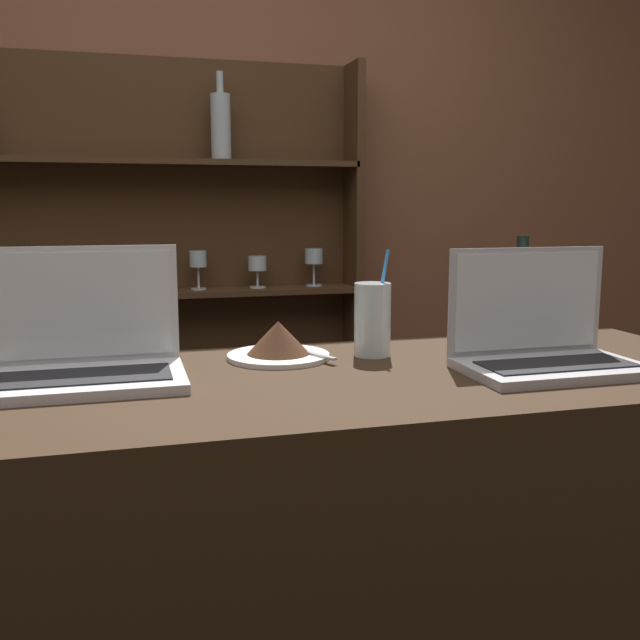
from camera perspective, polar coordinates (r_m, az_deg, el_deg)
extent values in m
cube|color=black|center=(1.49, -5.10, -23.78)|extent=(1.96, 0.62, 0.99)
cube|color=brown|center=(2.67, -11.08, 10.01)|extent=(7.00, 0.06, 2.70)
cube|color=#472D19|center=(2.71, 2.61, 0.72)|extent=(0.03, 0.18, 1.81)
cube|color=#472D19|center=(2.66, -12.07, 0.37)|extent=(1.40, 0.02, 1.81)
cube|color=#472D19|center=(2.66, -11.69, -7.62)|extent=(1.36, 0.18, 0.02)
cube|color=#472D19|center=(2.57, -12.02, 2.09)|extent=(1.36, 0.18, 0.02)
cube|color=#472D19|center=(2.55, -12.37, 12.22)|extent=(1.36, 0.18, 0.02)
cylinder|color=silver|center=(2.59, -23.85, 1.85)|extent=(0.06, 0.06, 0.01)
cylinder|color=silver|center=(2.59, -23.91, 2.73)|extent=(0.01, 0.01, 0.07)
cylinder|color=silver|center=(2.58, -24.00, 4.19)|extent=(0.06, 0.06, 0.06)
cylinder|color=silver|center=(2.57, -19.15, 2.07)|extent=(0.06, 0.06, 0.01)
cylinder|color=silver|center=(2.56, -19.20, 3.01)|extent=(0.01, 0.01, 0.08)
cylinder|color=silver|center=(2.56, -19.29, 4.62)|extent=(0.07, 0.07, 0.07)
cylinder|color=silver|center=(2.56, -14.41, 2.28)|extent=(0.05, 0.05, 0.01)
cylinder|color=silver|center=(2.56, -14.44, 3.00)|extent=(0.01, 0.01, 0.06)
cylinder|color=silver|center=(2.55, -14.49, 4.36)|extent=(0.06, 0.06, 0.06)
cylinder|color=silver|center=(2.58, -9.67, 2.48)|extent=(0.05, 0.05, 0.01)
cylinder|color=silver|center=(2.57, -9.70, 3.38)|extent=(0.01, 0.01, 0.08)
cylinder|color=silver|center=(2.57, -9.74, 4.86)|extent=(0.06, 0.06, 0.06)
cylinder|color=silver|center=(2.61, -5.01, 2.65)|extent=(0.06, 0.06, 0.01)
cylinder|color=silver|center=(2.60, -5.02, 3.34)|extent=(0.01, 0.01, 0.06)
cylinder|color=silver|center=(2.60, -5.04, 4.55)|extent=(0.07, 0.07, 0.05)
cylinder|color=silver|center=(2.65, -0.49, 2.80)|extent=(0.06, 0.06, 0.01)
cylinder|color=silver|center=(2.65, -0.49, 3.70)|extent=(0.01, 0.01, 0.08)
cylinder|color=silver|center=(2.64, -0.49, 5.14)|extent=(0.07, 0.07, 0.06)
cylinder|color=#B2C1C6|center=(2.58, -7.94, 15.03)|extent=(0.07, 0.07, 0.22)
cylinder|color=#B2C1C6|center=(2.60, -8.02, 18.30)|extent=(0.02, 0.02, 0.07)
cube|color=silver|center=(1.31, -18.23, -4.61)|extent=(0.34, 0.23, 0.02)
cube|color=black|center=(1.30, -18.28, -4.28)|extent=(0.29, 0.13, 0.00)
cube|color=silver|center=(1.40, -18.28, 1.19)|extent=(0.34, 0.00, 0.22)
cube|color=silver|center=(1.40, -18.28, 1.17)|extent=(0.31, 0.01, 0.20)
cube|color=#ADADB2|center=(1.41, 18.16, -3.69)|extent=(0.34, 0.21, 0.02)
cube|color=black|center=(1.40, 18.42, -3.36)|extent=(0.29, 0.11, 0.00)
cube|color=#ADADB2|center=(1.47, 16.18, 1.49)|extent=(0.34, 0.00, 0.21)
cube|color=silver|center=(1.47, 16.23, 1.48)|extent=(0.31, 0.01, 0.19)
cylinder|color=white|center=(1.46, -3.35, -2.90)|extent=(0.21, 0.21, 0.01)
cone|color=#422616|center=(1.46, -3.36, -1.41)|extent=(0.13, 0.13, 0.07)
cube|color=#B7B7BC|center=(1.46, -1.00, -2.62)|extent=(0.08, 0.16, 0.00)
cylinder|color=silver|center=(1.48, 4.21, 0.04)|extent=(0.08, 0.08, 0.15)
cylinder|color=#338CD8|center=(1.48, 4.72, 1.40)|extent=(0.05, 0.01, 0.22)
cylinder|color=black|center=(1.63, 15.70, 1.01)|extent=(0.07, 0.07, 0.18)
cylinder|color=black|center=(1.62, 15.89, 5.30)|extent=(0.03, 0.03, 0.07)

